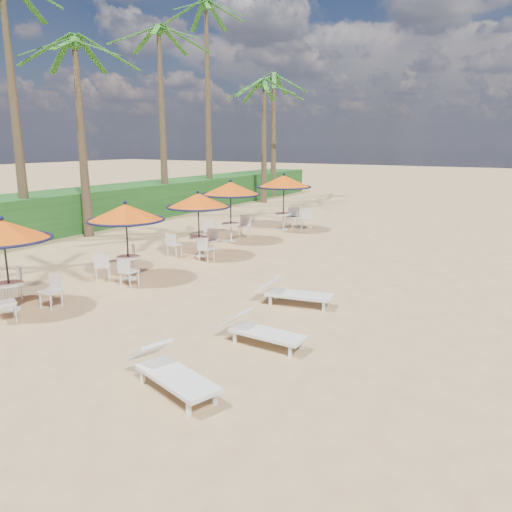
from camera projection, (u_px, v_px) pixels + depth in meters
The scene contains 15 objects.
ground at pixel (169, 358), 9.60m from camera, with size 160.00×160.00×0.00m, color tan.
scrub_hedge at pixel (105, 205), 25.33m from camera, with size 3.00×40.00×1.80m, color #194716.
station_0 at pixel (6, 242), 12.00m from camera, with size 2.25×2.25×2.35m.
station_1 at pixel (125, 222), 14.76m from camera, with size 2.29×2.29×2.38m.
station_2 at pixel (198, 209), 17.74m from camera, with size 2.28×2.28×2.38m.
station_3 at pixel (229, 196), 20.54m from camera, with size 2.46×2.54×2.57m.
station_4 at pixel (286, 188), 23.21m from camera, with size 2.55×2.55×2.66m.
lounger_near at pixel (170, 371), 8.34m from camera, with size 2.09×1.20×0.71m.
lounger_mid at pixel (260, 330), 10.22m from camera, with size 1.86×0.64×0.66m.
lounger_far at pixel (291, 292), 12.70m from camera, with size 2.03×0.98×0.70m.
palm_3 at pixel (75, 55), 20.27m from camera, with size 5.00×5.00×8.23m.
palm_4 at pixel (159, 42), 25.72m from camera, with size 5.00×5.00×9.91m.
palm_5 at pixel (206, 19), 29.10m from camera, with size 5.00×5.00×12.03m.
palm_6 at pixel (264, 92), 32.37m from camera, with size 5.00×5.00×7.91m.
palm_7 at pixel (274, 86), 35.73m from camera, with size 5.00×5.00×8.72m.
Camera 1 is at (6.00, -6.80, 4.08)m, focal length 35.00 mm.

